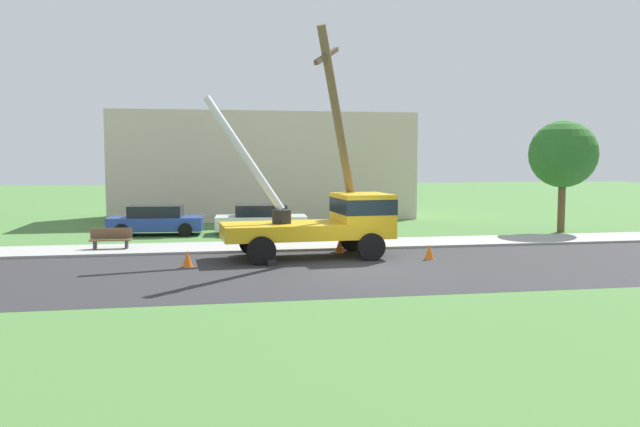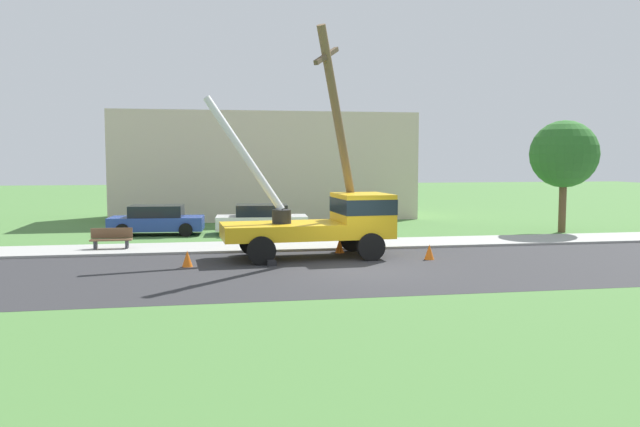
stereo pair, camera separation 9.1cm
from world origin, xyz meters
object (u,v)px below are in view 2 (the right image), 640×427
Objects in this scene: roadside_tree_near at (564,154)px; traffic_cone_curbside at (340,246)px; leaning_utility_pole at (342,142)px; traffic_cone_ahead at (429,252)px; parked_sedan_blue at (157,220)px; utility_truck at (329,219)px; traffic_cone_behind at (187,259)px; parked_sedan_white at (262,219)px; park_bench at (111,239)px.

traffic_cone_curbside is at bearing -158.51° from roadside_tree_near.
leaning_utility_pole is 5.21m from traffic_cone_ahead.
parked_sedan_blue is (-10.33, 9.46, 0.43)m from traffic_cone_ahead.
utility_truck is at bearing -123.38° from traffic_cone_curbside.
traffic_cone_behind is 9.69m from parked_sedan_blue.
utility_truck is 1.53× the size of parked_sedan_white.
traffic_cone_behind is at bearing -79.81° from parked_sedan_blue.
leaning_utility_pole reaches higher than parked_sedan_blue.
roadside_tree_near reaches higher than traffic_cone_behind.
traffic_cone_behind is 19.73m from roadside_tree_near.
parked_sedan_blue is (-6.85, 8.20, -0.70)m from utility_truck.
park_bench is (-6.38, -4.78, -0.25)m from parked_sedan_white.
traffic_cone_behind is at bearing -165.47° from utility_truck.
utility_truck is at bearing 160.02° from traffic_cone_ahead.
leaning_utility_pole is 8.63m from parked_sedan_white.
roadside_tree_near is at bearing 21.49° from traffic_cone_curbside.
parked_sedan_blue is at bearing 137.50° from traffic_cone_ahead.
traffic_cone_ahead is (3.48, -1.26, -1.13)m from utility_truck.
traffic_cone_behind is 9.73m from parked_sedan_white.
parked_sedan_blue is 2.82× the size of park_bench.
leaning_utility_pole reaches higher than traffic_cone_ahead.
roadside_tree_near is (18.06, 7.09, 3.58)m from traffic_cone_behind.
parked_sedan_blue is (-7.40, 7.87, -3.57)m from leaning_utility_pole.
roadside_tree_near reaches higher than parked_sedan_blue.
utility_truck reaches higher than traffic_cone_curbside.
traffic_cone_curbside is 0.10× the size of roadside_tree_near.
park_bench is 0.29× the size of roadside_tree_near.
parked_sedan_blue is at bearing 135.62° from traffic_cone_curbside.
traffic_cone_curbside is 10.43m from parked_sedan_blue.
parked_sedan_white reaches higher than traffic_cone_ahead.
traffic_cone_ahead is at bearing -20.15° from park_bench.
utility_truck is 12.32× the size of traffic_cone_curbside.
traffic_cone_ahead is 1.00× the size of traffic_cone_curbside.
parked_sedan_blue is (-7.45, 7.29, 0.43)m from traffic_cone_curbside.
traffic_cone_behind and traffic_cone_curbside have the same top height.
leaning_utility_pole is at bearing -72.31° from parked_sedan_white.
roadside_tree_near reaches higher than park_bench.
park_bench is at bearing 166.49° from traffic_cone_curbside.
traffic_cone_behind is at bearing -54.75° from park_bench.
traffic_cone_ahead and traffic_cone_behind have the same top height.
park_bench reaches higher than traffic_cone_behind.
park_bench is (-1.37, -5.17, -0.25)m from parked_sedan_blue.
roadside_tree_near is (21.14, 2.73, 3.40)m from park_bench.
traffic_cone_ahead is 8.62m from traffic_cone_behind.
park_bench is at bearing -172.64° from roadside_tree_near.
parked_sedan_blue is at bearing 129.88° from utility_truck.
traffic_cone_ahead is 0.10× the size of roadside_tree_near.
park_bench is (-11.70, 4.29, 0.18)m from traffic_cone_ahead.
roadside_tree_near is (12.92, 5.76, 2.45)m from utility_truck.
park_bench is at bearing 162.89° from leaning_utility_pole.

